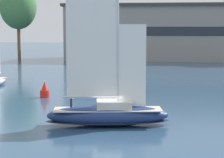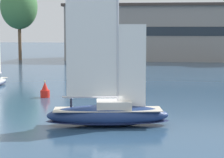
# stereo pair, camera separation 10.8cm
# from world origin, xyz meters

# --- Properties ---
(ground_plane) EXTENTS (400.00, 400.00, 0.00)m
(ground_plane) POSITION_xyz_m (0.00, 0.00, 0.00)
(ground_plane) COLOR #2D4C6B
(waterfront_building) EXTENTS (43.14, 17.68, 14.00)m
(waterfront_building) POSITION_xyz_m (1.29, 77.29, 7.03)
(waterfront_building) COLOR gray
(waterfront_building) RESTS_ON ground
(tree_shore_center) EXTENTS (9.27, 9.27, 19.08)m
(tree_shore_center) POSITION_xyz_m (-31.81, 71.76, 13.36)
(tree_shore_center) COLOR brown
(tree_shore_center) RESTS_ON ground
(sailboat_main) EXTENTS (10.69, 4.47, 14.23)m
(sailboat_main) POSITION_xyz_m (0.02, 0.00, 1.12)
(sailboat_main) COLOR navy
(sailboat_main) RESTS_ON ground
(channel_buoy) EXTENTS (1.11, 1.11, 2.01)m
(channel_buoy) POSITION_xyz_m (-9.27, 13.92, 0.79)
(channel_buoy) COLOR red
(channel_buoy) RESTS_ON ground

